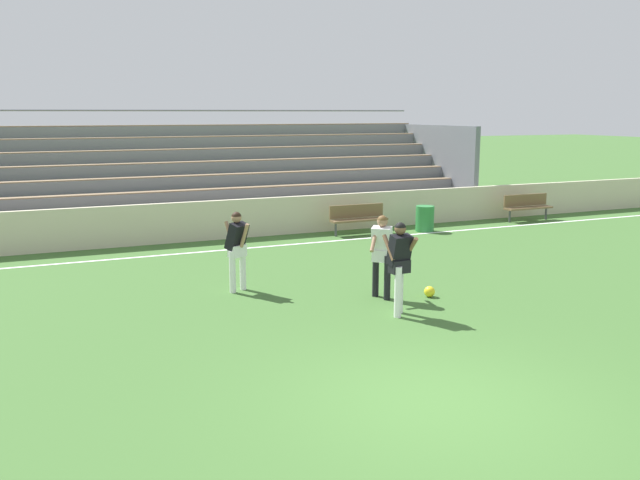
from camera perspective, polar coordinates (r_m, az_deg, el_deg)
ground_plane at (r=8.90m, az=9.78°, el=-13.51°), size 160.00×160.00×0.00m
field_line_sideline at (r=18.07m, az=-8.43°, el=-0.87°), size 44.00×0.12×0.01m
sideline_wall at (r=19.49m, az=-9.70°, el=1.65°), size 48.00×0.16×1.15m
bleacher_stand at (r=22.79m, az=-9.65°, el=5.73°), size 18.36×5.40×3.75m
bench_near_wall_gap at (r=20.20m, az=3.28°, el=2.03°), size 1.80×0.40×0.90m
bench_far_left at (r=23.79m, az=17.35°, el=2.90°), size 1.80×0.40×0.90m
trash_bin at (r=20.95m, az=8.98°, el=1.83°), size 0.57×0.57×0.80m
player_white_pressing_high at (r=13.17m, az=5.34°, el=-0.79°), size 0.74×0.48×1.67m
player_dark_trailing_run at (r=12.08m, az=6.84°, el=-1.72°), size 0.45×0.57×1.72m
player_dark_deep_cover at (r=13.73m, az=-7.13°, el=-0.37°), size 0.52×0.60×1.67m
soccer_ball at (r=13.57m, az=9.38°, el=-4.39°), size 0.22×0.22×0.22m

